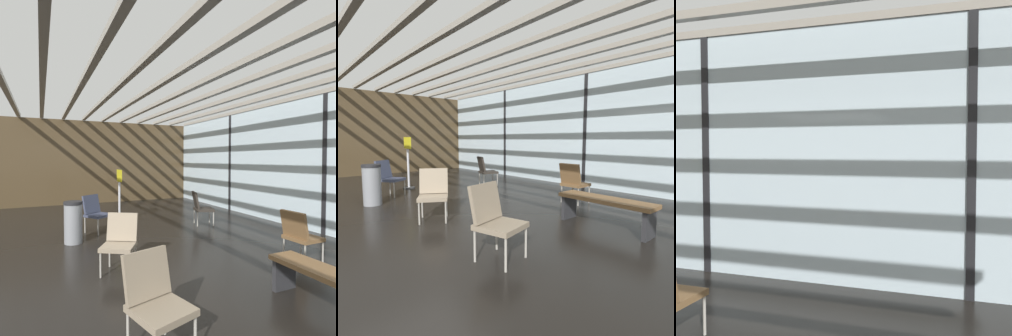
# 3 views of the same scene
# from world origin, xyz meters

# --- Properties ---
(glass_curtain_wall) EXTENTS (14.00, 0.08, 3.22)m
(glass_curtain_wall) POSITION_xyz_m (0.00, 5.20, 1.61)
(glass_curtain_wall) COLOR silver
(glass_curtain_wall) RESTS_ON ground
(window_mullion_1) EXTENTS (0.10, 0.12, 3.22)m
(window_mullion_1) POSITION_xyz_m (0.00, 5.20, 1.61)
(window_mullion_1) COLOR black
(window_mullion_1) RESTS_ON ground
(window_mullion_2) EXTENTS (0.10, 0.12, 3.22)m
(window_mullion_2) POSITION_xyz_m (3.50, 5.20, 1.61)
(window_mullion_2) COLOR black
(window_mullion_2) RESTS_ON ground
(parked_airplane) EXTENTS (11.39, 4.53, 4.53)m
(parked_airplane) POSITION_xyz_m (0.90, 11.18, 2.27)
(parked_airplane) COLOR #B2BCD6
(parked_airplane) RESTS_ON ground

